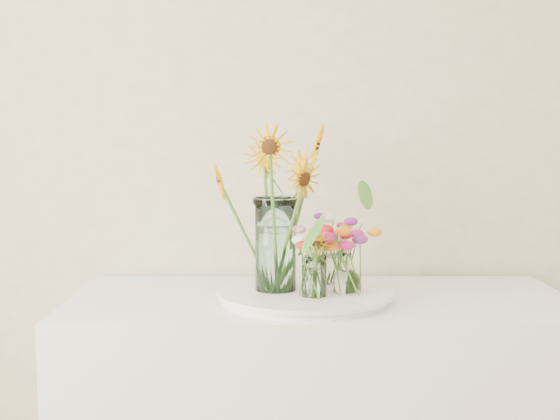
% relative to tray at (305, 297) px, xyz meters
% --- Properties ---
extents(tray, '(0.45, 0.45, 0.02)m').
position_rel_tray_xyz_m(tray, '(0.00, 0.00, 0.00)').
color(tray, white).
rests_on(tray, counter).
extents(mason_jar, '(0.13, 0.13, 0.26)m').
position_rel_tray_xyz_m(mason_jar, '(-0.08, 0.01, 0.14)').
color(mason_jar, silver).
rests_on(mason_jar, tray).
extents(sunflower_bouquet, '(0.59, 0.59, 0.47)m').
position_rel_tray_xyz_m(sunflower_bouquet, '(-0.08, 0.01, 0.25)').
color(sunflower_bouquet, '#EEA505').
rests_on(sunflower_bouquet, tray).
extents(small_vase_a, '(0.08, 0.08, 0.11)m').
position_rel_tray_xyz_m(small_vase_a, '(0.02, -0.07, 0.07)').
color(small_vase_a, white).
rests_on(small_vase_a, tray).
extents(wildflower_posy_a, '(0.19, 0.19, 0.20)m').
position_rel_tray_xyz_m(wildflower_posy_a, '(0.02, -0.07, 0.11)').
color(wildflower_posy_a, orange).
rests_on(wildflower_posy_a, tray).
extents(small_vase_b, '(0.10, 0.10, 0.11)m').
position_rel_tray_xyz_m(small_vase_b, '(0.11, -0.03, 0.07)').
color(small_vase_b, white).
rests_on(small_vase_b, tray).
extents(wildflower_posy_b, '(0.21, 0.21, 0.20)m').
position_rel_tray_xyz_m(wildflower_posy_b, '(0.11, -0.03, 0.11)').
color(wildflower_posy_b, orange).
rests_on(wildflower_posy_b, tray).
extents(small_vase_c, '(0.09, 0.09, 0.13)m').
position_rel_tray_xyz_m(small_vase_c, '(0.09, 0.10, 0.08)').
color(small_vase_c, white).
rests_on(small_vase_c, tray).
extents(wildflower_posy_c, '(0.18, 0.18, 0.22)m').
position_rel_tray_xyz_m(wildflower_posy_c, '(0.09, 0.10, 0.12)').
color(wildflower_posy_c, orange).
rests_on(wildflower_posy_c, tray).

